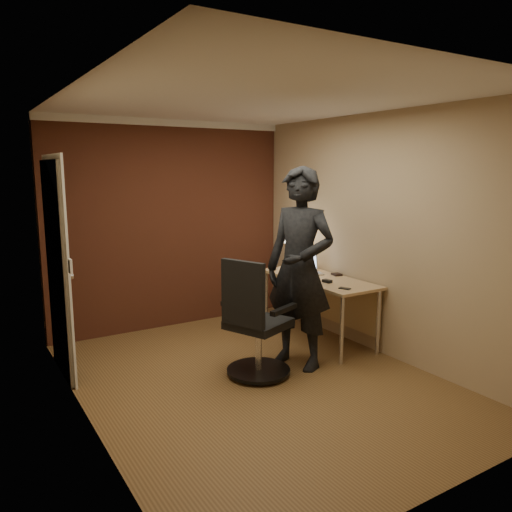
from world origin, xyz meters
name	(u,v)px	position (x,y,z in m)	size (l,w,h in m)	color
room	(162,220)	(-0.27, 1.54, 1.37)	(4.00, 4.00, 4.00)	brown
desk	(323,288)	(1.25, 0.56, 0.60)	(0.60, 1.50, 0.73)	tan
desk_lamp	(295,235)	(1.24, 1.10, 1.15)	(0.22, 0.22, 0.54)	silver
laptop	(306,268)	(1.19, 0.81, 0.79)	(0.39, 0.34, 0.23)	silver
mouse	(327,281)	(1.09, 0.30, 0.75)	(0.06, 0.10, 0.03)	black
phone	(345,288)	(1.06, -0.01, 0.73)	(0.06, 0.12, 0.01)	black
wallet	(337,274)	(1.42, 0.53, 0.74)	(0.09, 0.11, 0.02)	black
office_chair	(254,327)	(0.02, 0.05, 0.49)	(0.65, 0.71, 1.11)	black
person	(300,269)	(0.55, 0.07, 0.98)	(0.71, 0.47, 1.96)	black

